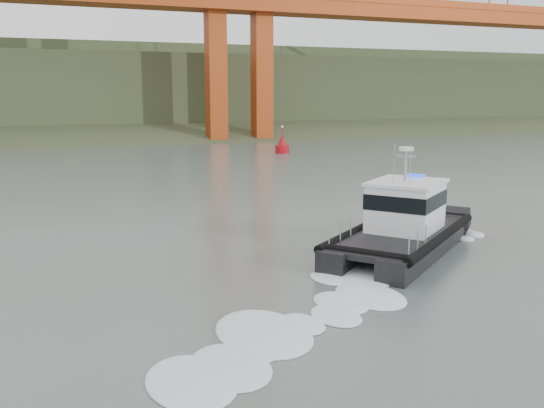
# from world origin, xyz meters

# --- Properties ---
(ground) EXTENTS (400.00, 400.00, 0.00)m
(ground) POSITION_xyz_m (0.00, 0.00, 0.00)
(ground) COLOR #556561
(ground) RESTS_ON ground
(headlands) EXTENTS (500.00, 105.36, 27.12)m
(headlands) POSITION_xyz_m (0.00, 125.50, 7.05)
(headlands) COLOR #354527
(headlands) RESTS_ON ground
(patrol_boat) EXTENTS (11.74, 10.39, 5.62)m
(patrol_boat) POSITION_xyz_m (6.48, 4.07, 1.41)
(patrol_boat) COLOR black
(patrol_boat) RESTS_ON ground
(nav_buoy) EXTENTS (1.89, 1.89, 3.94)m
(nav_buoy) POSITION_xyz_m (20.74, 53.71, 1.04)
(nav_buoy) COLOR #A30B13
(nav_buoy) RESTS_ON ground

